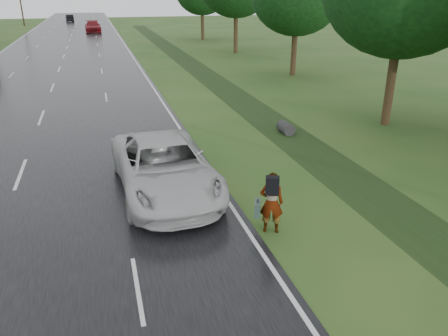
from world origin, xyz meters
name	(u,v)px	position (x,y,z in m)	size (l,w,h in m)	color
road	(66,51)	(0.00, 45.00, 0.02)	(14.00, 180.00, 0.04)	black
edge_stripe_east	(127,48)	(6.75, 45.00, 0.04)	(0.12, 180.00, 0.01)	silver
edge_stripe_west	(1,53)	(-6.75, 45.00, 0.04)	(0.12, 180.00, 0.01)	silver
center_line	(66,50)	(0.00, 45.00, 0.04)	(0.12, 180.00, 0.01)	silver
drainage_ditch	(232,94)	(11.50, 18.71, 0.04)	(2.20, 120.00, 0.56)	black
pedestrian	(271,202)	(7.37, 1.64, 0.93)	(0.88, 0.92, 1.81)	#A5998C
white_pickup	(164,167)	(4.94, 5.00, 0.93)	(2.96, 6.41, 1.78)	#BCBCBC
far_car_red	(93,27)	(3.21, 67.79, 0.90)	(2.42, 5.94, 1.72)	maroon
far_car_dark	(70,18)	(-1.38, 95.16, 0.76)	(1.53, 4.37, 1.44)	black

